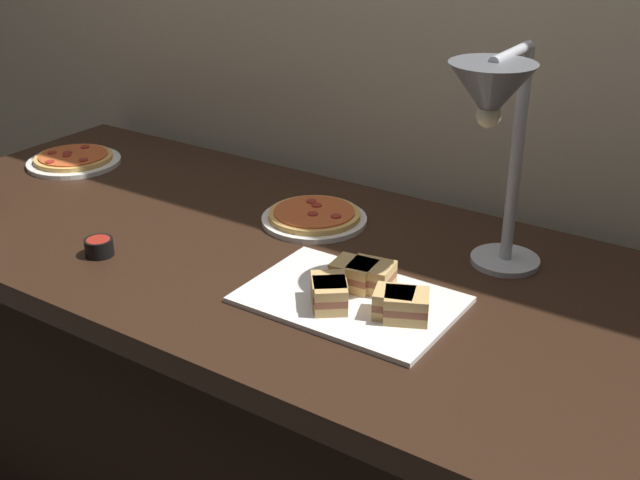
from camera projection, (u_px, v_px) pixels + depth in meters
name	position (u px, v px, depth m)	size (l,w,h in m)	color
back_wall	(385.00, 3.00, 1.90)	(4.40, 0.04, 2.40)	#C6B593
buffet_table	(268.00, 389.00, 1.87)	(1.90, 0.84, 0.76)	black
heat_lamp	(495.00, 114.00, 1.39)	(0.15, 0.31, 0.45)	#B7BABF
pizza_plate_front	(314.00, 217.00, 1.81)	(0.24, 0.24, 0.03)	white
pizza_plate_center	(74.00, 160.00, 2.16)	(0.25, 0.25, 0.03)	white
sandwich_platter	(358.00, 294.00, 1.47)	(0.39, 0.26, 0.06)	white
sauce_cup_near	(99.00, 247.00, 1.66)	(0.06, 0.06, 0.04)	black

